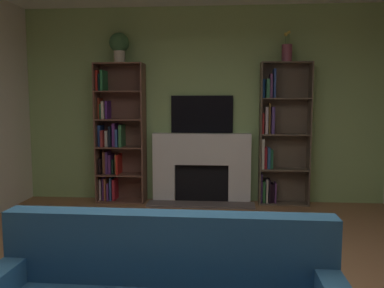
# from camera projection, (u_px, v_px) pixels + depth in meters

# --- Properties ---
(wall_back_accent) EXTENTS (5.42, 0.06, 2.85)m
(wall_back_accent) POSITION_uv_depth(u_px,v_px,m) (202.00, 105.00, 5.87)
(wall_back_accent) COLOR #96BC73
(wall_back_accent) RESTS_ON ground_plane
(fireplace) EXTENTS (1.54, 0.48, 1.02)m
(fireplace) POSITION_uv_depth(u_px,v_px,m) (202.00, 167.00, 5.84)
(fireplace) COLOR white
(fireplace) RESTS_ON ground_plane
(tv) EXTENTS (0.91, 0.06, 0.54)m
(tv) POSITION_uv_depth(u_px,v_px,m) (202.00, 114.00, 5.82)
(tv) COLOR black
(tv) RESTS_ON fireplace
(bookshelf_left) EXTENTS (0.71, 0.33, 2.03)m
(bookshelf_left) POSITION_uv_depth(u_px,v_px,m) (116.00, 139.00, 5.87)
(bookshelf_left) COLOR brown
(bookshelf_left) RESTS_ON ground_plane
(bookshelf_right) EXTENTS (0.71, 0.27, 2.03)m
(bookshelf_right) POSITION_uv_depth(u_px,v_px,m) (278.00, 137.00, 5.70)
(bookshelf_right) COLOR brown
(bookshelf_right) RESTS_ON ground_plane
(potted_plant) EXTENTS (0.29, 0.29, 0.43)m
(potted_plant) POSITION_uv_depth(u_px,v_px,m) (119.00, 45.00, 5.69)
(potted_plant) COLOR beige
(potted_plant) RESTS_ON bookshelf_left
(vase_with_flowers) EXTENTS (0.14, 0.14, 0.43)m
(vase_with_flowers) POSITION_uv_depth(u_px,v_px,m) (287.00, 52.00, 5.51)
(vase_with_flowers) COLOR #853E51
(vase_with_flowers) RESTS_ON bookshelf_right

